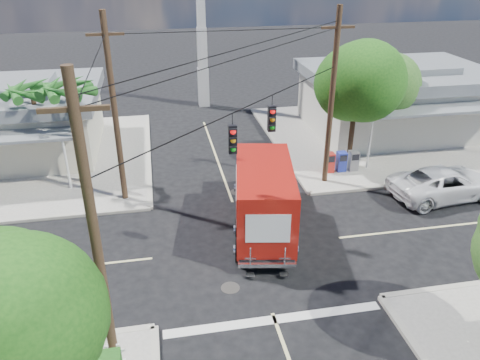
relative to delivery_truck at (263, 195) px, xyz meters
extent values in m
plane|color=black|center=(-0.94, -1.52, -1.64)|extent=(120.00, 120.00, 0.00)
cube|color=gray|center=(10.06, 9.48, -1.57)|extent=(14.00, 14.00, 0.14)
cube|color=#ACA798|center=(3.06, 9.48, -1.57)|extent=(0.25, 14.00, 0.14)
cube|color=#ACA798|center=(10.06, 2.48, -1.57)|extent=(14.00, 0.25, 0.14)
cube|color=gray|center=(-11.94, 9.48, -1.57)|extent=(14.00, 14.00, 0.14)
cube|color=#ACA798|center=(-4.94, 9.48, -1.57)|extent=(0.25, 14.00, 0.14)
cube|color=beige|center=(-0.94, 8.48, -1.64)|extent=(0.12, 12.00, 0.01)
cube|color=beige|center=(9.06, -1.52, -1.64)|extent=(12.00, 0.12, 0.01)
cube|color=silver|center=(-0.94, -5.82, -1.64)|extent=(7.50, 0.40, 0.01)
cube|color=silver|center=(11.56, 10.48, 0.20)|extent=(11.00, 8.00, 3.40)
cube|color=slate|center=(11.56, 10.48, 2.25)|extent=(11.80, 8.80, 0.70)
cube|color=slate|center=(11.56, 10.48, 2.75)|extent=(6.05, 4.40, 0.50)
cube|color=slate|center=(11.56, 5.58, 1.40)|extent=(9.90, 1.80, 0.15)
cylinder|color=silver|center=(7.16, 4.78, -0.05)|extent=(0.12, 0.12, 2.90)
cube|color=beige|center=(-12.94, 10.98, 0.10)|extent=(10.00, 8.00, 3.20)
cube|color=slate|center=(-12.94, 10.98, 2.05)|extent=(10.80, 8.80, 0.70)
cube|color=slate|center=(-12.94, 10.98, 2.55)|extent=(5.50, 4.40, 0.50)
cylinder|color=silver|center=(-8.94, 5.28, -0.15)|extent=(0.12, 0.12, 2.70)
cube|color=silver|center=(-0.44, 18.48, -0.14)|extent=(0.80, 0.80, 3.00)
cube|color=silver|center=(-0.44, 18.48, 2.86)|extent=(0.70, 0.70, 3.00)
cube|color=silver|center=(-0.44, 18.48, 5.86)|extent=(0.60, 0.60, 3.00)
sphere|color=#194B13|center=(-7.59, -9.32, 2.56)|extent=(3.25, 3.25, 3.25)
cylinder|color=#422D1C|center=(6.26, 5.28, 0.55)|extent=(0.28, 0.28, 4.10)
sphere|color=#194B13|center=(6.26, 5.28, 3.11)|extent=(4.10, 4.10, 4.10)
sphere|color=#194B13|center=(5.86, 5.48, 3.36)|extent=(3.33, 3.33, 3.33)
sphere|color=#194B13|center=(6.61, 4.98, 2.98)|extent=(3.58, 3.58, 3.58)
cylinder|color=#422D1C|center=(8.86, 7.48, 0.29)|extent=(0.28, 0.28, 3.58)
sphere|color=#285B1D|center=(8.86, 7.48, 2.53)|extent=(3.58, 3.58, 3.58)
sphere|color=#285B1D|center=(8.46, 7.68, 2.75)|extent=(2.91, 2.91, 2.91)
sphere|color=#285B1D|center=(9.21, 7.18, 2.42)|extent=(3.14, 3.14, 3.14)
cylinder|color=#422D1C|center=(-8.44, 5.98, 1.00)|extent=(0.24, 0.24, 5.00)
cone|color=#246621|center=(-7.54, 5.98, 3.60)|extent=(0.50, 2.06, 0.98)
cone|color=#246621|center=(-7.88, 6.69, 3.60)|extent=(1.92, 1.68, 0.98)
cone|color=#246621|center=(-8.64, 6.86, 3.60)|extent=(2.12, 0.95, 0.98)
cone|color=#246621|center=(-9.25, 6.37, 3.60)|extent=(1.34, 2.07, 0.98)
cone|color=#246621|center=(-9.25, 5.59, 3.60)|extent=(1.34, 2.07, 0.98)
cone|color=#246621|center=(-8.64, 5.10, 3.60)|extent=(2.12, 0.95, 0.98)
cone|color=#246621|center=(-7.88, 5.28, 3.60)|extent=(1.92, 1.68, 0.98)
cylinder|color=#422D1C|center=(-10.44, 7.48, 0.80)|extent=(0.24, 0.24, 4.60)
cone|color=#246621|center=(-9.54, 7.48, 3.20)|extent=(0.50, 2.06, 0.98)
cone|color=#246621|center=(-9.88, 8.19, 3.20)|extent=(1.92, 1.68, 0.98)
cone|color=#246621|center=(-10.64, 8.36, 3.20)|extent=(2.12, 0.95, 0.98)
cone|color=#246621|center=(-11.25, 7.87, 3.20)|extent=(1.34, 2.07, 0.98)
cone|color=#246621|center=(-11.25, 7.09, 3.20)|extent=(1.34, 2.07, 0.98)
cone|color=#246621|center=(-10.64, 6.60, 3.20)|extent=(2.12, 0.95, 0.98)
cone|color=#246621|center=(-9.88, 6.78, 3.20)|extent=(1.92, 1.68, 0.98)
cylinder|color=#473321|center=(-6.14, -6.72, 2.86)|extent=(0.28, 0.28, 9.00)
cube|color=#473321|center=(-6.14, -6.72, 6.36)|extent=(1.60, 0.12, 0.12)
cylinder|color=#473321|center=(4.26, 3.68, 2.86)|extent=(0.28, 0.28, 9.00)
cube|color=#473321|center=(4.26, 3.68, 6.36)|extent=(1.60, 0.12, 0.12)
cylinder|color=#473321|center=(-6.14, 3.68, 2.86)|extent=(0.28, 0.28, 9.00)
cube|color=#473321|center=(-6.14, 3.68, 6.36)|extent=(1.60, 0.12, 0.12)
cylinder|color=black|center=(-0.94, -1.52, 4.56)|extent=(10.43, 10.43, 0.04)
cube|color=black|center=(-1.74, -2.32, 3.61)|extent=(0.30, 0.24, 1.05)
sphere|color=red|center=(-1.74, -2.46, 3.94)|extent=(0.20, 0.20, 0.20)
cube|color=black|center=(0.16, -0.42, 3.61)|extent=(0.30, 0.24, 1.05)
sphere|color=red|center=(0.16, -0.56, 3.94)|extent=(0.20, 0.20, 0.20)
cube|color=silver|center=(-5.94, -7.12, -1.00)|extent=(0.09, 0.06, 1.00)
cube|color=red|center=(4.86, 4.68, -0.95)|extent=(0.50, 0.50, 1.10)
cube|color=navy|center=(5.56, 4.68, -0.95)|extent=(0.50, 0.50, 1.10)
cube|color=slate|center=(6.26, 4.68, -0.95)|extent=(0.50, 0.50, 1.10)
cube|color=black|center=(0.03, 0.14, -1.13)|extent=(3.40, 7.47, 0.23)
cube|color=#AC1810|center=(0.54, 2.91, -0.39)|extent=(2.46, 1.95, 2.03)
cube|color=black|center=(0.66, 3.55, -0.03)|extent=(1.95, 0.58, 0.88)
cube|color=silver|center=(0.69, 3.73, -1.04)|extent=(2.11, 0.50, 0.32)
cube|color=#AC1810|center=(-0.12, -0.67, 0.25)|extent=(3.24, 5.68, 2.68)
cube|color=white|center=(1.03, -0.89, 0.39)|extent=(0.62, 3.27, 1.20)
cube|color=white|center=(-1.28, -0.46, 0.39)|extent=(0.62, 3.27, 1.20)
cube|color=white|center=(-0.61, -3.32, 0.39)|extent=(1.64, 0.32, 1.20)
cube|color=silver|center=(-0.64, -3.44, -1.13)|extent=(2.22, 0.63, 0.17)
cube|color=silver|center=(-1.29, -3.44, -0.76)|extent=(0.42, 0.13, 0.92)
cube|color=silver|center=(-0.02, -3.68, -0.76)|extent=(0.42, 0.13, 0.92)
cylinder|color=black|center=(-0.53, 2.97, -1.13)|extent=(0.48, 1.05, 1.02)
cylinder|color=black|center=(1.56, 2.58, -1.13)|extent=(0.48, 1.05, 1.02)
cylinder|color=black|center=(-1.50, -2.30, -1.13)|extent=(0.48, 1.05, 1.02)
cylinder|color=black|center=(0.58, -2.68, -1.13)|extent=(0.48, 1.05, 1.02)
imported|color=silver|center=(9.55, 1.07, -0.86)|extent=(5.84, 3.17, 1.55)
camera|label=1|loc=(-4.34, -17.44, 9.64)|focal=35.00mm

